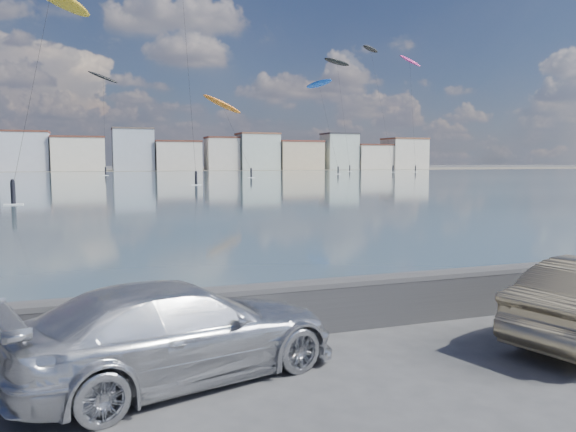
# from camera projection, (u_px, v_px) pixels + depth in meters

# --- Properties ---
(ground) EXTENTS (700.00, 700.00, 0.00)m
(ground) POSITION_uv_depth(u_px,v_px,m) (315.00, 393.00, 8.19)
(ground) COLOR #333335
(ground) RESTS_ON ground
(bay_water) EXTENTS (500.00, 177.00, 0.00)m
(bay_water) POSITION_uv_depth(u_px,v_px,m) (108.00, 181.00, 94.01)
(bay_water) COLOR #324553
(bay_water) RESTS_ON ground
(far_shore_strip) EXTENTS (500.00, 60.00, 0.00)m
(far_shore_strip) POSITION_uv_depth(u_px,v_px,m) (98.00, 170.00, 195.77)
(far_shore_strip) COLOR #4C473D
(far_shore_strip) RESTS_ON ground
(seawall) EXTENTS (400.00, 0.36, 1.08)m
(seawall) POSITION_uv_depth(u_px,v_px,m) (261.00, 309.00, 10.66)
(seawall) COLOR #28282B
(seawall) RESTS_ON ground
(far_buildings) EXTENTS (240.79, 13.26, 14.60)m
(far_buildings) POSITION_uv_depth(u_px,v_px,m) (102.00, 152.00, 182.49)
(far_buildings) COLOR white
(far_buildings) RESTS_ON ground
(car_silver) EXTENTS (5.61, 3.51, 1.52)m
(car_silver) POSITION_uv_depth(u_px,v_px,m) (179.00, 331.00, 8.68)
(car_silver) COLOR silver
(car_silver) RESTS_ON ground
(kitesurfer_0) EXTENTS (10.91, 10.23, 35.28)m
(kitesurfer_0) POSITION_uv_depth(u_px,v_px,m) (337.00, 63.00, 174.92)
(kitesurfer_0) COLOR black
(kitesurfer_0) RESTS_ON ground
(kitesurfer_1) EXTENTS (10.05, 17.71, 37.84)m
(kitesurfer_1) POSITION_uv_depth(u_px,v_px,m) (371.00, 50.00, 169.38)
(kitesurfer_1) COLOR black
(kitesurfer_1) RESTS_ON ground
(kitesurfer_3) EXTENTS (7.53, 17.02, 25.72)m
(kitesurfer_3) POSITION_uv_depth(u_px,v_px,m) (103.00, 79.00, 138.50)
(kitesurfer_3) COLOR black
(kitesurfer_3) RESTS_ON ground
(kitesurfer_4) EXTENTS (9.06, 16.77, 17.89)m
(kitesurfer_4) POSITION_uv_depth(u_px,v_px,m) (222.00, 105.00, 121.03)
(kitesurfer_4) COLOR orange
(kitesurfer_4) RESTS_ON ground
(kitesurfer_9) EXTENTS (5.70, 17.59, 24.79)m
(kitesurfer_9) POSITION_uv_depth(u_px,v_px,m) (319.00, 85.00, 147.78)
(kitesurfer_9) COLOR blue
(kitesurfer_9) RESTS_ON ground
(kitesurfer_13) EXTENTS (5.72, 10.46, 35.32)m
(kitesurfer_13) POSITION_uv_depth(u_px,v_px,m) (410.00, 63.00, 166.50)
(kitesurfer_13) COLOR #E5338C
(kitesurfer_13) RESTS_ON ground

